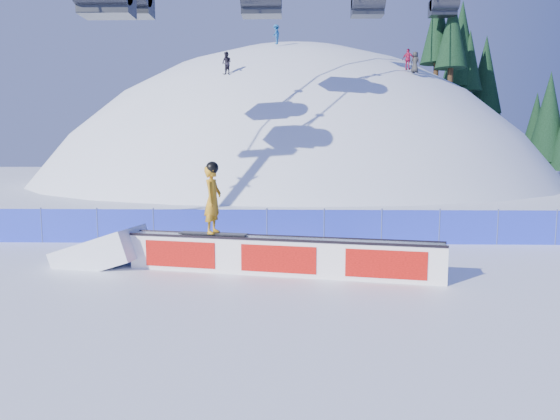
{
  "coord_description": "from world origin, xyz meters",
  "views": [
    {
      "loc": [
        -0.1,
        -12.75,
        3.29
      ],
      "look_at": [
        -0.49,
        2.24,
        1.47
      ],
      "focal_mm": 32.0,
      "sensor_mm": 36.0,
      "label": 1
    }
  ],
  "objects": [
    {
      "name": "snow_hill",
      "position": [
        0.0,
        42.0,
        -18.0
      ],
      "size": [
        64.0,
        64.0,
        64.0
      ],
      "color": "white",
      "rests_on": "ground"
    },
    {
      "name": "ground",
      "position": [
        0.0,
        0.0,
        0.0
      ],
      "size": [
        160.0,
        160.0,
        0.0
      ],
      "primitive_type": "plane",
      "color": "white",
      "rests_on": "ground"
    },
    {
      "name": "snow_ramp",
      "position": [
        -5.57,
        1.17,
        0.0
      ],
      "size": [
        2.75,
        2.01,
        1.56
      ],
      "primitive_type": null,
      "rotation": [
        0.0,
        -0.31,
        -0.19
      ],
      "color": "white",
      "rests_on": "ground"
    },
    {
      "name": "rail_box",
      "position": [
        -0.42,
        0.15,
        0.5
      ],
      "size": [
        8.35,
        2.2,
        1.01
      ],
      "rotation": [
        0.0,
        0.0,
        -0.19
      ],
      "color": "white",
      "rests_on": "ground"
    },
    {
      "name": "snowboarder",
      "position": [
        -2.25,
        0.51,
        1.97
      ],
      "size": [
        1.91,
        0.75,
        1.97
      ],
      "rotation": [
        0.0,
        0.0,
        1.35
      ],
      "color": "black",
      "rests_on": "rail_box"
    },
    {
      "name": "distant_skiers",
      "position": [
        2.08,
        29.04,
        11.16
      ],
      "size": [
        15.74,
        7.95,
        5.21
      ],
      "color": "black",
      "rests_on": "ground"
    },
    {
      "name": "treeline",
      "position": [
        22.65,
        41.28,
        10.13
      ],
      "size": [
        22.81,
        12.84,
        20.87
      ],
      "color": "#322214",
      "rests_on": "ground"
    },
    {
      "name": "safety_fence",
      "position": [
        0.0,
        4.5,
        0.6
      ],
      "size": [
        22.05,
        0.05,
        1.3
      ],
      "color": "blue",
      "rests_on": "ground"
    }
  ]
}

